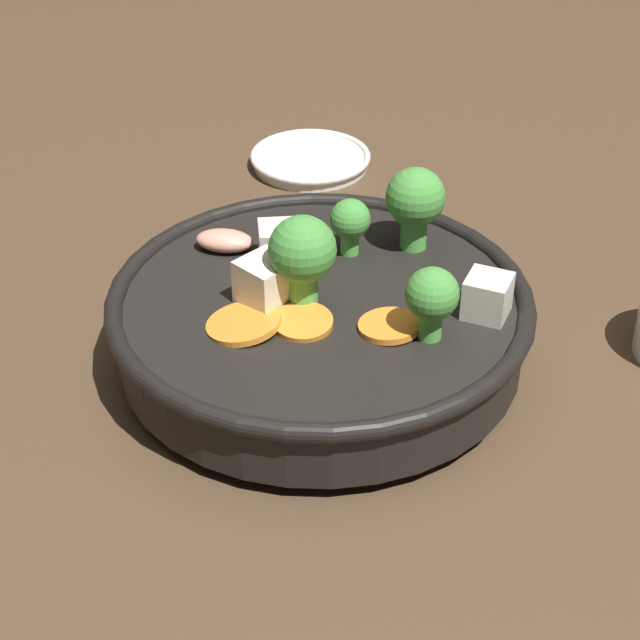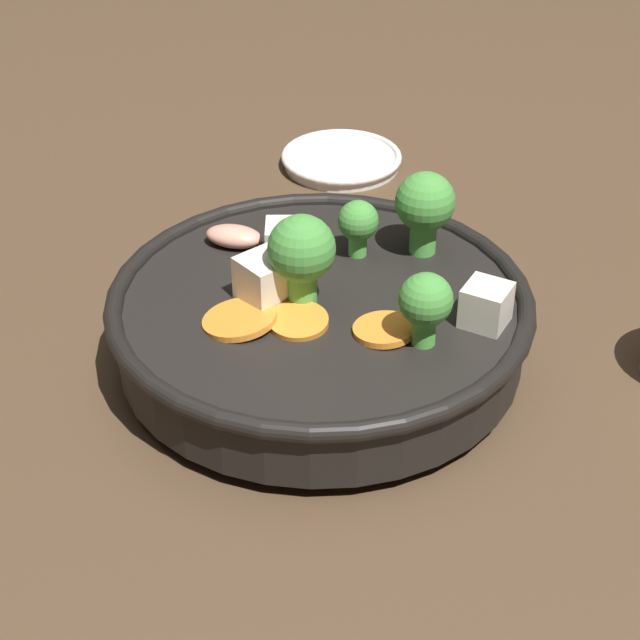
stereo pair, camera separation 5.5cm
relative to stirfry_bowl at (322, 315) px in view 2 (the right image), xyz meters
name	(u,v)px [view 2 (the right image)]	position (x,y,z in m)	size (l,w,h in m)	color
ground_plane	(320,363)	(0.00, 0.00, -0.04)	(3.00, 3.00, 0.00)	#4C3826
stirfry_bowl	(322,315)	(0.00, 0.00, 0.00)	(0.28, 0.28, 0.11)	black
side_saucer	(341,159)	(-0.11, 0.27, -0.03)	(0.11, 0.11, 0.01)	white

